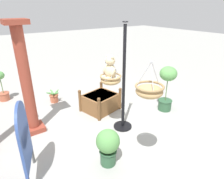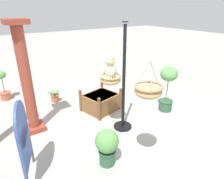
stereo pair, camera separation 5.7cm
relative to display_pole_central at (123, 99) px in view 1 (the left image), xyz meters
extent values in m
plane|color=#9E9E99|center=(0.17, 0.18, -0.77)|extent=(40.00, 40.00, 0.00)
cylinder|color=black|center=(0.00, 0.00, 0.44)|extent=(0.07, 0.07, 2.41)
cylinder|color=black|center=(0.00, 0.00, -0.75)|extent=(0.44, 0.44, 0.04)
torus|color=black|center=(0.00, 0.00, 1.69)|extent=(0.12, 0.12, 0.02)
ellipsoid|color=tan|center=(0.15, 0.25, 0.47)|extent=(0.45, 0.45, 0.19)
torus|color=#97794E|center=(0.15, 0.25, 0.56)|extent=(0.47, 0.47, 0.04)
ellipsoid|color=silver|center=(0.15, 0.25, 0.49)|extent=(0.39, 0.39, 0.16)
cylinder|color=#B7B7BC|center=(0.24, 0.30, 0.74)|extent=(0.19, 0.12, 0.37)
cylinder|color=#B7B7BC|center=(0.06, 0.30, 0.74)|extent=(0.19, 0.12, 0.37)
cylinder|color=#B7B7BC|center=(0.15, 0.15, 0.74)|extent=(0.01, 0.22, 0.37)
torus|color=#B7B7BC|center=(0.15, 0.25, 0.92)|extent=(0.06, 0.06, 0.01)
ellipsoid|color=#D1B789|center=(0.15, 0.26, 0.66)|extent=(0.27, 0.23, 0.32)
sphere|color=#D1B789|center=(0.15, 0.26, 0.90)|extent=(0.26, 0.26, 0.21)
ellipsoid|color=beige|center=(0.15, 0.33, 0.89)|extent=(0.11, 0.10, 0.07)
sphere|color=black|center=(0.15, 0.36, 0.89)|extent=(0.03, 0.03, 0.03)
sphere|color=#D1B789|center=(0.08, 0.26, 0.99)|extent=(0.08, 0.08, 0.08)
sphere|color=#D1B789|center=(0.22, 0.26, 0.99)|extent=(0.08, 0.08, 0.08)
ellipsoid|color=#D1B789|center=(0.01, 0.29, 0.70)|extent=(0.09, 0.16, 0.20)
ellipsoid|color=#D1B789|center=(0.29, 0.29, 0.70)|extent=(0.09, 0.16, 0.20)
ellipsoid|color=#D1B789|center=(0.08, 0.38, 0.54)|extent=(0.10, 0.18, 0.10)
ellipsoid|color=#D1B789|center=(0.22, 0.38, 0.54)|extent=(0.10, 0.18, 0.10)
ellipsoid|color=tan|center=(-1.23, 0.47, 0.74)|extent=(0.43, 0.43, 0.19)
torus|color=#97794E|center=(-1.23, 0.47, 0.83)|extent=(0.46, 0.46, 0.04)
cylinder|color=#B7B7BC|center=(-1.14, 0.52, 1.02)|extent=(0.19, 0.11, 0.40)
cylinder|color=#B7B7BC|center=(-1.31, 0.52, 1.02)|extent=(0.19, 0.11, 0.40)
cylinder|color=#B7B7BC|center=(-1.23, 0.37, 1.02)|extent=(0.01, 0.21, 0.40)
torus|color=#B7B7BC|center=(-1.23, 0.47, 1.22)|extent=(0.06, 0.06, 0.01)
cylinder|color=brown|center=(1.10, 1.81, 0.44)|extent=(0.24, 0.24, 2.42)
cube|color=brown|center=(1.10, 1.81, -0.71)|extent=(0.43, 0.43, 0.12)
cube|color=brown|center=(1.10, 1.81, 1.70)|extent=(0.45, 0.45, 0.10)
cube|color=brown|center=(1.05, -0.02, -0.53)|extent=(0.92, 1.00, 0.47)
cube|color=#382819|center=(1.05, -0.02, -0.33)|extent=(0.81, 0.88, 0.06)
cylinder|color=brown|center=(0.59, 0.31, -0.48)|extent=(0.08, 0.08, 0.57)
cylinder|color=brown|center=(1.31, 0.48, -0.48)|extent=(0.08, 0.08, 0.57)
cylinder|color=brown|center=(0.79, -0.51, -0.48)|extent=(0.08, 0.08, 0.57)
cylinder|color=brown|center=(1.51, -0.34, -0.48)|extent=(0.08, 0.08, 0.57)
sphere|color=brown|center=(0.59, 0.31, -0.17)|extent=(0.09, 0.09, 0.09)
sphere|color=brown|center=(1.31, 0.48, -0.17)|extent=(0.09, 0.09, 0.09)
sphere|color=brown|center=(0.79, -0.51, -0.17)|extent=(0.09, 0.09, 0.09)
sphere|color=brown|center=(1.51, -0.34, -0.17)|extent=(0.09, 0.09, 0.09)
cylinder|color=#2D5638|center=(-0.79, 0.96, -0.63)|extent=(0.29, 0.29, 0.29)
torus|color=#294E32|center=(-0.79, 0.96, -0.49)|extent=(0.33, 0.33, 0.03)
cylinder|color=#382819|center=(-0.79, 0.96, -0.50)|extent=(0.26, 0.26, 0.03)
ellipsoid|color=#56934C|center=(-0.79, 0.96, -0.26)|extent=(0.43, 0.43, 0.44)
cylinder|color=#AD563D|center=(3.33, 2.13, -0.65)|extent=(0.30, 0.30, 0.24)
torus|color=#9C4E37|center=(3.33, 2.13, -0.53)|extent=(0.34, 0.34, 0.03)
cylinder|color=#382819|center=(3.33, 2.13, -0.54)|extent=(0.27, 0.27, 0.03)
cylinder|color=#4C6B38|center=(3.33, 2.13, -0.29)|extent=(0.02, 0.02, 0.46)
cylinder|color=#BC6042|center=(2.31, 0.89, -0.65)|extent=(0.24, 0.24, 0.23)
torus|color=#A9573B|center=(2.31, 0.89, -0.55)|extent=(0.27, 0.27, 0.03)
cylinder|color=#382819|center=(2.31, 0.89, -0.55)|extent=(0.21, 0.21, 0.03)
ellipsoid|color=#56934C|center=(2.41, 0.90, -0.46)|extent=(0.23, 0.08, 0.13)
ellipsoid|color=#56934C|center=(2.32, 0.99, -0.46)|extent=(0.08, 0.23, 0.13)
ellipsoid|color=#56934C|center=(2.21, 0.94, -0.46)|extent=(0.22, 0.15, 0.13)
ellipsoid|color=#56934C|center=(2.21, 0.84, -0.46)|extent=(0.22, 0.15, 0.13)
ellipsoid|color=#56934C|center=(2.32, 0.80, -0.48)|extent=(0.08, 0.21, 0.18)
cylinder|color=#2D5638|center=(0.01, -1.52, -0.62)|extent=(0.36, 0.36, 0.30)
torus|color=#294E32|center=(0.01, -1.52, -0.48)|extent=(0.40, 0.40, 0.03)
cylinder|color=#382819|center=(0.01, -1.52, -0.49)|extent=(0.32, 0.32, 0.03)
cylinder|color=#4C6B38|center=(0.01, -1.52, -0.17)|extent=(0.02, 0.02, 0.60)
ellipsoid|color=#56934C|center=(0.01, -1.52, 0.31)|extent=(0.46, 0.46, 0.39)
cube|color=#334C8C|center=(-0.29, 2.22, -0.12)|extent=(0.72, 0.28, 0.71)
cylinder|color=#334C8C|center=(-0.29, 2.22, 0.29)|extent=(0.72, 0.28, 0.74)
cylinder|color=#4C4C4C|center=(0.02, 2.11, -0.62)|extent=(0.05, 0.05, 0.30)
camera|label=1|loc=(-3.19, 2.55, 1.96)|focal=31.41mm
camera|label=2|loc=(-3.22, 2.50, 1.96)|focal=31.41mm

